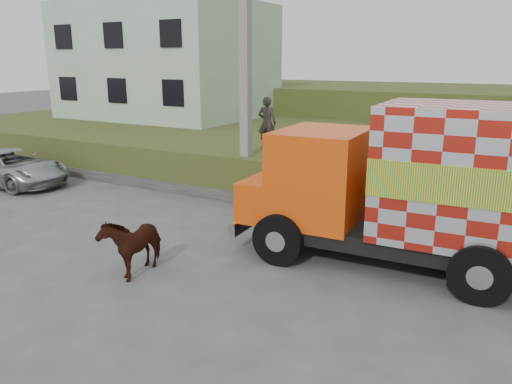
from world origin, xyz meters
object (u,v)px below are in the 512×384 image
Objects in this scene: pedestrian at (267,123)px; suv at (11,167)px; cargo_truck at (446,188)px; cow at (133,243)px; utility_pole at (246,76)px.

suv is at bearing 18.10° from pedestrian.
cargo_truck reaches higher than cow.
utility_pole is at bearing 85.19° from pedestrian.
cargo_truck is (6.73, -2.91, -2.17)m from utility_pole.
cow is at bearing -113.19° from suv.
cargo_truck is 5.26× the size of cow.
cargo_truck reaches higher than suv.
cargo_truck is 8.18m from pedestrian.
utility_pole is 7.23m from cow.
cow is 0.34× the size of suv.
pedestrian is (-0.08, 1.58, -1.66)m from utility_pole.
suv is (-8.75, -2.60, -3.41)m from utility_pole.
utility_pole is 1.68× the size of suv.
suv is (-15.48, 0.31, -1.24)m from cargo_truck.
cow reaches higher than suv.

